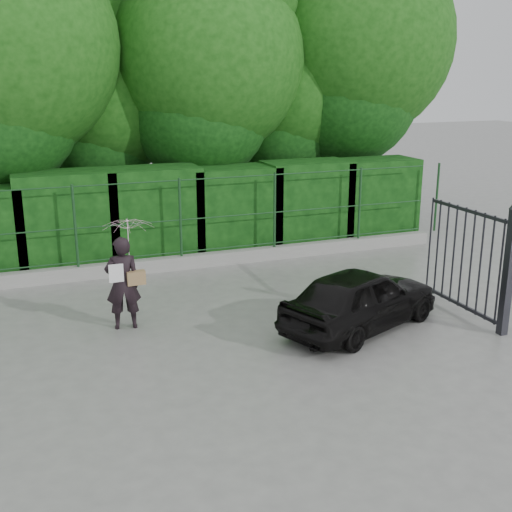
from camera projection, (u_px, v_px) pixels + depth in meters
name	position (u px, v px, depth m)	size (l,w,h in m)	color
ground	(227.00, 346.00, 10.58)	(80.00, 80.00, 0.00)	gray
kerb	(165.00, 264.00, 14.59)	(14.00, 0.25, 0.30)	#9E9E99
fence	(173.00, 218.00, 14.37)	(14.13, 0.06, 1.80)	#1A421F
hedge	(154.00, 215.00, 15.23)	(14.20, 1.20, 2.23)	black
trees	(173.00, 62.00, 16.65)	(17.10, 6.15, 8.08)	black
gate	(490.00, 261.00, 11.18)	(0.22, 2.33, 2.36)	#24242B
woman	(127.00, 257.00, 11.07)	(0.91, 0.90, 1.96)	black
car	(361.00, 298.00, 11.20)	(1.31, 3.25, 1.11)	black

